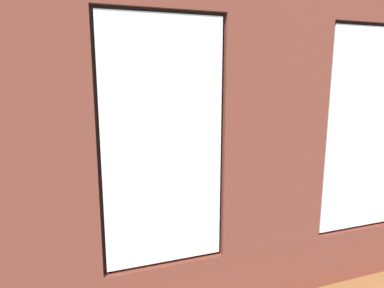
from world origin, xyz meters
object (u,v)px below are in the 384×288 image
at_px(papasan_chair, 104,158).
at_px(couch_left, 312,172).
at_px(couch_by_window, 169,247).
at_px(potted_plant_mid_room_small, 205,158).
at_px(remote_black, 208,172).
at_px(potted_plant_by_left_couch, 256,161).
at_px(potted_plant_corner_near_left, 257,139).
at_px(potted_plant_between_couches, 285,209).
at_px(cup_ceramic, 182,173).
at_px(coffee_table, 193,179).
at_px(table_plant_small, 200,172).
at_px(potted_plant_foreground_right, 25,147).
at_px(potted_plant_near_tv, 17,191).
at_px(candle_jar, 174,177).

bearing_deg(papasan_chair, couch_left, 151.79).
distance_m(couch_by_window, potted_plant_mid_room_small, 3.57).
distance_m(remote_black, potted_plant_by_left_couch, 2.01).
relative_size(potted_plant_corner_near_left, potted_plant_between_couches, 1.11).
relative_size(cup_ceramic, remote_black, 0.59).
xyz_separation_m(coffee_table, potted_plant_corner_near_left, (-2.53, -2.20, 0.17)).
distance_m(table_plant_small, potted_plant_by_left_couch, 2.37).
distance_m(couch_by_window, potted_plant_foreground_right, 4.62).
height_order(cup_ceramic, potted_plant_near_tv, potted_plant_near_tv).
height_order(cup_ceramic, potted_plant_mid_room_small, potted_plant_mid_room_small).
xyz_separation_m(table_plant_small, potted_plant_between_couches, (-0.38, 1.90, 0.01)).
bearing_deg(remote_black, cup_ceramic, 120.05).
bearing_deg(papasan_chair, potted_plant_between_couches, 114.90).
xyz_separation_m(remote_black, potted_plant_by_left_couch, (-1.64, -1.14, -0.21)).
distance_m(coffee_table, remote_black, 0.38).
relative_size(remote_black, potted_plant_corner_near_left, 0.13).
relative_size(cup_ceramic, papasan_chair, 0.09).
bearing_deg(coffee_table, potted_plant_by_left_couch, -147.14).
bearing_deg(papasan_chair, table_plant_small, 125.86).
relative_size(candle_jar, table_plant_small, 0.68).
bearing_deg(couch_left, papasan_chair, -122.80).
height_order(candle_jar, potted_plant_mid_room_small, potted_plant_mid_room_small).
bearing_deg(cup_ceramic, potted_plant_corner_near_left, -141.98).
xyz_separation_m(coffee_table, candle_jar, (0.38, 0.12, 0.12)).
height_order(cup_ceramic, candle_jar, candle_jar).
xyz_separation_m(coffee_table, potted_plant_mid_room_small, (-0.66, -1.09, 0.07)).
xyz_separation_m(cup_ceramic, potted_plant_foreground_right, (2.67, -2.06, 0.24)).
xyz_separation_m(potted_plant_corner_near_left, potted_plant_near_tv, (5.09, 3.26, 0.26)).
relative_size(table_plant_small, papasan_chair, 0.16).
height_order(table_plant_small, potted_plant_corner_near_left, potted_plant_corner_near_left).
bearing_deg(couch_left, potted_plant_between_couches, -50.32).
relative_size(couch_by_window, potted_plant_near_tv, 1.59).
distance_m(couch_left, potted_plant_mid_room_small, 2.13).
xyz_separation_m(table_plant_small, potted_plant_mid_room_small, (-0.56, -1.21, -0.08)).
xyz_separation_m(papasan_chair, potted_plant_between_couches, (-1.79, 3.85, 0.10)).
height_order(candle_jar, potted_plant_corner_near_left, potted_plant_corner_near_left).
distance_m(papasan_chair, potted_plant_near_tv, 3.17).
bearing_deg(table_plant_small, couch_by_window, 60.45).
bearing_deg(table_plant_small, cup_ceramic, -40.61).
relative_size(candle_jar, papasan_chair, 0.11).
distance_m(potted_plant_between_couches, potted_plant_near_tv, 3.19).
relative_size(couch_by_window, coffee_table, 1.63).
bearing_deg(potted_plant_between_couches, cup_ceramic, -73.45).
xyz_separation_m(table_plant_small, potted_plant_near_tv, (2.65, 0.94, 0.28)).
bearing_deg(table_plant_small, potted_plant_by_left_couch, -143.46).
relative_size(remote_black, potted_plant_by_left_couch, 0.44).
height_order(couch_left, potted_plant_mid_room_small, couch_left).
bearing_deg(potted_plant_between_couches, table_plant_small, -78.81).
relative_size(couch_by_window, potted_plant_between_couches, 1.75).
height_order(couch_left, candle_jar, couch_left).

